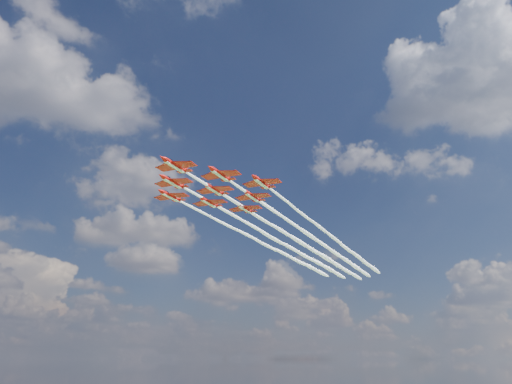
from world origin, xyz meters
TOP-DOWN VIEW (x-y plane):
  - jet_lead at (35.58, 34.26)m, footprint 110.36×105.08m
  - jet_row2_port at (46.89, 35.78)m, footprint 110.36×105.08m
  - jet_row2_starb at (37.67, 45.48)m, footprint 110.36×105.08m
  - jet_row3_port at (58.20, 37.31)m, footprint 110.36×105.08m
  - jet_row3_centre at (48.98, 47.01)m, footprint 110.36×105.08m
  - jet_row3_starb at (39.75, 56.70)m, footprint 110.36×105.08m
  - jet_row4_port at (60.29, 48.53)m, footprint 110.36×105.08m
  - jet_row4_starb at (51.07, 58.23)m, footprint 110.36×105.08m
  - jet_tail at (62.38, 59.75)m, footprint 110.36×105.08m

SIDE VIEW (x-z plane):
  - jet_lead at x=35.58m, z-range 83.24..85.98m
  - jet_row2_port at x=46.89m, z-range 83.24..85.98m
  - jet_row2_starb at x=37.67m, z-range 83.24..85.98m
  - jet_row3_port at x=58.20m, z-range 83.24..85.98m
  - jet_row3_centre at x=48.98m, z-range 83.24..85.98m
  - jet_row3_starb at x=39.75m, z-range 83.24..85.98m
  - jet_row4_port at x=60.29m, z-range 83.24..85.98m
  - jet_row4_starb at x=51.07m, z-range 83.24..85.98m
  - jet_tail at x=62.38m, z-range 83.24..85.98m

